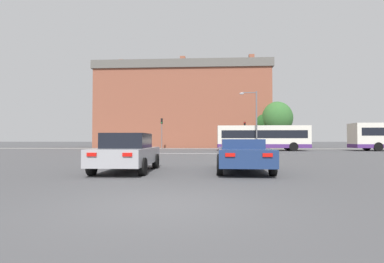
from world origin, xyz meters
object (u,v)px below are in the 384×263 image
(traffic_light_far_left, at_px, (162,128))
(car_roadster_right, at_px, (243,155))
(bus_crossing_lead, at_px, (262,137))
(street_lamp_junction, at_px, (253,114))
(car_saloon_left, at_px, (127,152))
(pedestrian_waiting, at_px, (269,142))
(traffic_light_far_right, at_px, (245,130))

(traffic_light_far_left, bearing_deg, car_roadster_right, -74.92)
(bus_crossing_lead, distance_m, street_lamp_junction, 3.53)
(car_roadster_right, height_order, bus_crossing_lead, bus_crossing_lead)
(car_saloon_left, distance_m, pedestrian_waiting, 33.87)
(traffic_light_far_left, height_order, street_lamp_junction, street_lamp_junction)
(street_lamp_junction, bearing_deg, traffic_light_far_right, 89.20)
(car_saloon_left, relative_size, street_lamp_junction, 0.67)
(car_saloon_left, bearing_deg, street_lamp_junction, 68.68)
(car_saloon_left, bearing_deg, car_roadster_right, 4.40)
(pedestrian_waiting, bearing_deg, traffic_light_far_left, -65.57)
(traffic_light_far_right, bearing_deg, car_saloon_left, -104.94)
(car_roadster_right, height_order, pedestrian_waiting, pedestrian_waiting)
(car_saloon_left, bearing_deg, bus_crossing_lead, 67.53)
(car_roadster_right, xyz_separation_m, street_lamp_junction, (3.53, 21.24, 3.43))
(traffic_light_far_right, distance_m, traffic_light_far_left, 11.89)
(bus_crossing_lead, bearing_deg, car_roadster_right, -11.76)
(car_saloon_left, bearing_deg, traffic_light_far_left, 95.95)
(car_saloon_left, xyz_separation_m, traffic_light_far_left, (-3.61, 30.93, 2.16))
(car_roadster_right, xyz_separation_m, traffic_light_far_right, (3.66, 30.61, 1.93))
(bus_crossing_lead, height_order, traffic_light_far_left, traffic_light_far_left)
(car_saloon_left, height_order, car_roadster_right, car_saloon_left)
(bus_crossing_lead, relative_size, traffic_light_far_right, 2.74)
(bus_crossing_lead, relative_size, pedestrian_waiting, 6.66)
(car_roadster_right, relative_size, pedestrian_waiting, 3.14)
(traffic_light_far_left, xyz_separation_m, street_lamp_junction, (11.75, -9.28, 1.17))
(pedestrian_waiting, bearing_deg, bus_crossing_lead, 4.87)
(car_saloon_left, xyz_separation_m, car_roadster_right, (4.61, 0.41, -0.10))
(street_lamp_junction, bearing_deg, bus_crossing_lead, 57.36)
(street_lamp_junction, bearing_deg, car_saloon_left, -110.61)
(traffic_light_far_right, distance_m, street_lamp_junction, 9.49)
(car_saloon_left, relative_size, pedestrian_waiting, 2.82)
(car_saloon_left, height_order, traffic_light_far_right, traffic_light_far_right)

